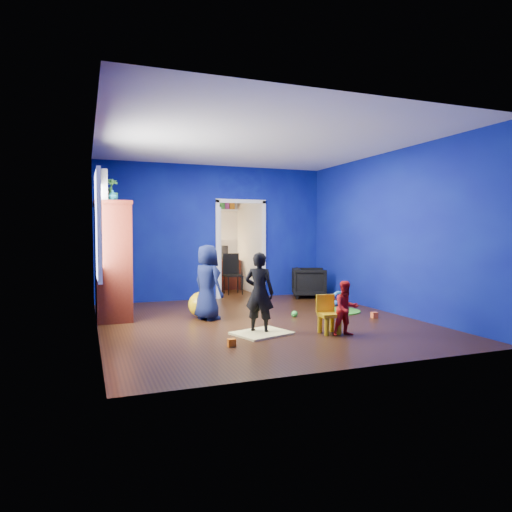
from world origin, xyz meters
name	(u,v)px	position (x,y,z in m)	size (l,w,h in m)	color
floor	(260,321)	(0.00, 0.00, 0.00)	(5.00, 5.50, 0.01)	black
ceiling	(260,142)	(0.00, 0.00, 2.90)	(5.00, 5.50, 0.01)	white
wall_back	(215,232)	(0.00, 2.75, 1.45)	(5.00, 0.02, 2.90)	navy
wall_front	(354,233)	(0.00, -2.75, 1.45)	(5.00, 0.02, 2.90)	navy
wall_left	(96,233)	(-2.50, 0.00, 1.45)	(0.02, 5.50, 2.90)	navy
wall_right	(389,233)	(2.50, 0.00, 1.45)	(0.02, 5.50, 2.90)	navy
alcove	(229,241)	(0.60, 3.62, 1.25)	(1.00, 1.75, 2.50)	silver
armchair	(309,282)	(2.03, 2.20, 0.33)	(0.71, 0.73, 0.66)	black
child_black	(259,293)	(-0.31, -0.78, 0.59)	(0.43, 0.28, 1.17)	black
child_navy	(207,282)	(-0.76, 0.46, 0.62)	(0.61, 0.40, 1.25)	#0E1133
toddler_red	(346,308)	(0.77, -1.38, 0.39)	(0.38, 0.29, 0.77)	red
vase	(113,195)	(-2.22, 0.84, 2.05)	(0.17, 0.17, 0.18)	#0C4C61
potted_plant	(111,190)	(-2.22, 1.36, 2.17)	(0.24, 0.24, 0.42)	#398630
tv_armoire	(113,260)	(-2.22, 1.14, 0.98)	(0.58, 1.14, 1.96)	#3B1509
crt_tv	(115,258)	(-2.18, 1.14, 1.02)	(0.46, 0.70, 0.54)	silver
yellow_blanket	(262,333)	(-0.31, -0.88, 0.01)	(0.75, 0.60, 0.03)	#F2E07A
hopper_ball	(201,305)	(-0.81, 0.71, 0.22)	(0.44, 0.44, 0.44)	yellow
kid_chair	(329,316)	(0.62, -1.18, 0.25)	(0.28, 0.28, 0.50)	yellow
play_mat	(338,311)	(1.67, 0.35, 0.01)	(0.80, 0.80, 0.02)	#48A024
toy_arch	(338,311)	(1.67, 0.35, 0.02)	(0.72, 0.72, 0.05)	#3F8CD8
window_left	(97,226)	(-2.48, 0.35, 1.55)	(0.03, 0.95, 1.55)	white
curtain	(104,245)	(-2.37, 0.90, 1.25)	(0.14, 0.42, 2.40)	slate
doorway	(241,250)	(0.60, 2.75, 1.05)	(1.16, 0.10, 2.10)	white
study_desk	(222,275)	(0.60, 4.26, 0.38)	(0.88, 0.44, 0.75)	#3D140A
desk_monitor	(220,252)	(0.60, 4.38, 0.95)	(0.40, 0.05, 0.32)	black
desk_lamp	(210,253)	(0.32, 4.32, 0.93)	(0.14, 0.14, 0.14)	#FFD88C
folding_chair	(233,275)	(0.60, 3.30, 0.46)	(0.40, 0.40, 0.92)	black
book_shelf	(220,210)	(0.60, 4.37, 2.02)	(0.88, 0.24, 0.04)	white
toy_0	(374,315)	(1.92, -0.41, 0.05)	(0.10, 0.08, 0.10)	#F55E28
toy_1	(336,303)	(1.99, 0.97, 0.06)	(0.11, 0.11, 0.11)	blue
toy_2	(232,343)	(-0.93, -1.40, 0.05)	(0.10, 0.08, 0.10)	orange
toy_3	(294,314)	(0.70, 0.16, 0.06)	(0.11, 0.11, 0.11)	green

